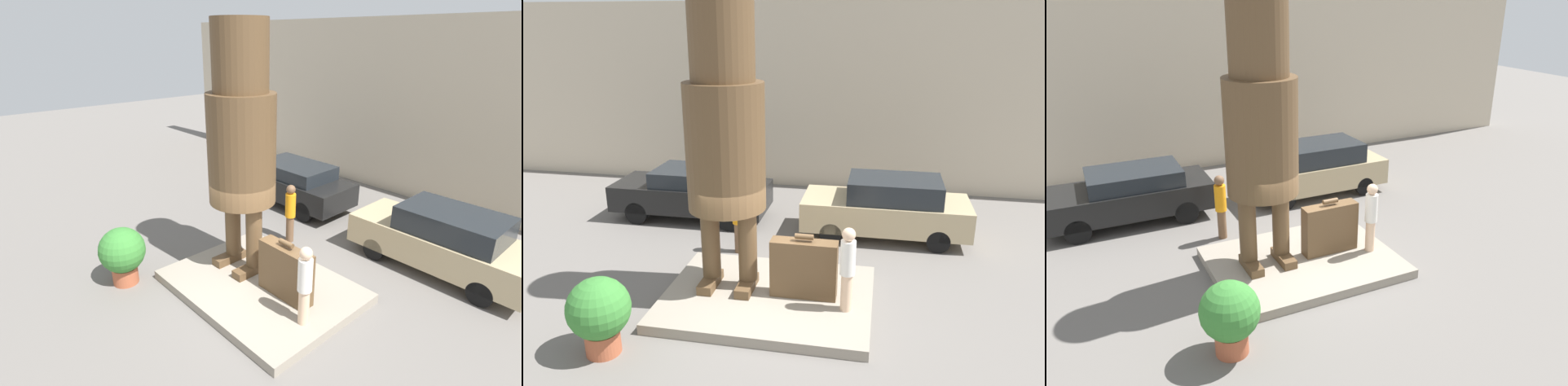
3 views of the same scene
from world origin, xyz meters
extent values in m
plane|color=slate|center=(0.00, 0.00, 0.00)|extent=(60.00, 60.00, 0.00)
cube|color=gray|center=(0.00, 0.00, 0.11)|extent=(4.35, 3.31, 0.22)
cube|color=beige|center=(0.00, 8.54, 3.20)|extent=(28.00, 0.60, 6.39)
cube|color=brown|center=(-1.29, 0.06, 0.32)|extent=(0.31, 0.91, 0.20)
cube|color=brown|center=(-0.48, 0.06, 0.32)|extent=(0.31, 0.91, 0.20)
cylinder|color=brown|center=(-1.29, 0.20, 1.22)|extent=(0.40, 0.40, 1.59)
cylinder|color=brown|center=(-0.48, 0.20, 1.22)|extent=(0.40, 0.40, 1.59)
cylinder|color=brown|center=(-0.88, 0.20, 3.30)|extent=(1.59, 1.59, 2.56)
cylinder|color=brown|center=(-0.88, 0.20, 5.35)|extent=(1.25, 1.25, 1.54)
cube|color=brown|center=(0.75, 0.05, 0.84)|extent=(1.37, 0.38, 1.23)
cylinder|color=brown|center=(0.75, 0.05, 1.55)|extent=(0.38, 0.11, 0.11)
cylinder|color=beige|center=(1.66, -0.34, 0.61)|extent=(0.23, 0.23, 0.79)
cylinder|color=white|center=(1.66, -0.34, 1.36)|extent=(0.30, 0.30, 0.70)
sphere|color=beige|center=(1.66, -0.34, 1.84)|extent=(0.26, 0.26, 0.26)
cube|color=black|center=(-3.37, 4.49, 0.71)|extent=(4.61, 1.87, 0.75)
cube|color=#1E2328|center=(-3.14, 4.49, 1.32)|extent=(2.53, 1.68, 0.45)
cylinder|color=black|center=(-4.80, 3.64, 0.34)|extent=(0.68, 0.18, 0.68)
cylinder|color=black|center=(-4.80, 5.34, 0.34)|extent=(0.68, 0.18, 0.68)
cylinder|color=black|center=(-1.94, 3.64, 0.34)|extent=(0.68, 0.18, 0.68)
cylinder|color=black|center=(-1.94, 5.34, 0.34)|extent=(0.68, 0.18, 0.68)
cube|color=tan|center=(2.36, 4.10, 0.70)|extent=(4.48, 1.80, 0.80)
cube|color=#1E2328|center=(2.59, 4.10, 1.39)|extent=(2.46, 1.62, 0.60)
cylinder|color=black|center=(0.98, 3.29, 0.30)|extent=(0.60, 0.18, 0.60)
cylinder|color=black|center=(0.98, 4.91, 0.30)|extent=(0.60, 0.18, 0.60)
cylinder|color=black|center=(3.75, 3.29, 0.30)|extent=(0.60, 0.18, 0.60)
cylinder|color=black|center=(3.75, 4.91, 0.30)|extent=(0.60, 0.18, 0.60)
cylinder|color=#AD5638|center=(-2.52, -2.26, 0.22)|extent=(0.62, 0.62, 0.43)
sphere|color=#387F33|center=(-2.52, -2.26, 0.90)|extent=(1.11, 1.11, 1.11)
cylinder|color=brown|center=(-1.29, 2.32, 0.40)|extent=(0.23, 0.23, 0.80)
cylinder|color=orange|center=(-1.29, 2.32, 1.16)|extent=(0.30, 0.30, 0.71)
sphere|color=brown|center=(-1.29, 2.32, 1.64)|extent=(0.27, 0.27, 0.27)
camera|label=1|loc=(6.14, -5.58, 5.76)|focal=28.00mm
camera|label=2|loc=(2.16, -9.27, 5.62)|focal=35.00mm
camera|label=3|loc=(-4.58, -9.72, 6.27)|focal=35.00mm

